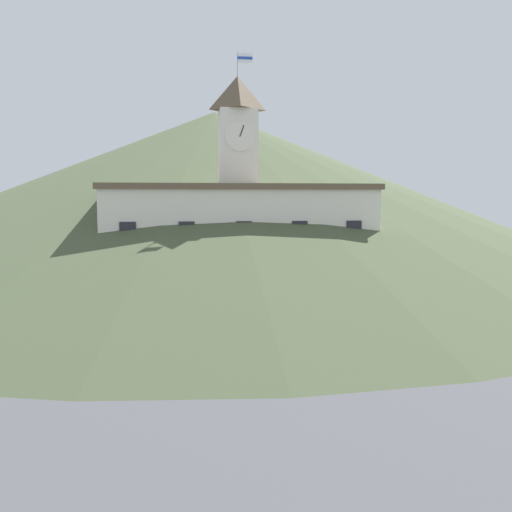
{
  "coord_description": "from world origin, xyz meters",
  "views": [
    {
      "loc": [
        -6.68,
        -39.65,
        11.77
      ],
      "look_at": [
        0.0,
        7.5,
        6.98
      ],
      "focal_mm": 40.0,
      "sensor_mm": 36.0,
      "label": 1
    }
  ],
  "objects_px": {
    "street_lamp_far_left": "(243,290)",
    "car_blue_van": "(385,321)",
    "car_white_taxi": "(299,327)",
    "car_silver_hatch": "(98,360)",
    "street_lamp_far_right": "(357,282)",
    "pedestrian": "(179,324)",
    "street_lamp_right": "(135,289)",
    "car_green_wagon": "(126,339)"
  },
  "relations": [
    {
      "from": "street_lamp_far_left",
      "to": "car_blue_van",
      "type": "bearing_deg",
      "value": -25.11
    },
    {
      "from": "car_white_taxi",
      "to": "street_lamp_far_left",
      "type": "bearing_deg",
      "value": 121.35
    },
    {
      "from": "car_silver_hatch",
      "to": "street_lamp_far_right",
      "type": "bearing_deg",
      "value": -152.61
    },
    {
      "from": "street_lamp_far_left",
      "to": "pedestrian",
      "type": "xyz_separation_m",
      "value": [
        -6.06,
        -3.75,
        -2.27
      ]
    },
    {
      "from": "car_silver_hatch",
      "to": "pedestrian",
      "type": "distance_m",
      "value": 11.33
    },
    {
      "from": "street_lamp_right",
      "to": "car_silver_hatch",
      "type": "distance_m",
      "value": 13.98
    },
    {
      "from": "street_lamp_far_left",
      "to": "car_blue_van",
      "type": "distance_m",
      "value": 13.51
    },
    {
      "from": "street_lamp_far_left",
      "to": "car_white_taxi",
      "type": "distance_m",
      "value": 7.5
    },
    {
      "from": "pedestrian",
      "to": "car_white_taxi",
      "type": "bearing_deg",
      "value": 61.6
    },
    {
      "from": "car_blue_van",
      "to": "street_lamp_far_right",
      "type": "bearing_deg",
      "value": 95.7
    },
    {
      "from": "street_lamp_far_right",
      "to": "car_blue_van",
      "type": "distance_m",
      "value": 6.34
    },
    {
      "from": "car_white_taxi",
      "to": "pedestrian",
      "type": "relative_size",
      "value": 2.78
    },
    {
      "from": "car_silver_hatch",
      "to": "car_green_wagon",
      "type": "height_order",
      "value": "car_green_wagon"
    },
    {
      "from": "car_blue_van",
      "to": "street_lamp_far_left",
      "type": "bearing_deg",
      "value": 152.06
    },
    {
      "from": "street_lamp_right",
      "to": "pedestrian",
      "type": "relative_size",
      "value": 2.8
    },
    {
      "from": "car_blue_van",
      "to": "car_white_taxi",
      "type": "xyz_separation_m",
      "value": [
        -7.86,
        -0.04,
        -0.27
      ]
    },
    {
      "from": "street_lamp_far_left",
      "to": "street_lamp_far_right",
      "type": "xyz_separation_m",
      "value": [
        11.22,
        0.0,
        0.51
      ]
    },
    {
      "from": "street_lamp_far_left",
      "to": "street_lamp_far_right",
      "type": "height_order",
      "value": "street_lamp_far_right"
    },
    {
      "from": "car_white_taxi",
      "to": "car_silver_hatch",
      "type": "bearing_deg",
      "value": -158.61
    },
    {
      "from": "street_lamp_right",
      "to": "pedestrian",
      "type": "height_order",
      "value": "street_lamp_right"
    },
    {
      "from": "car_green_wagon",
      "to": "car_blue_van",
      "type": "bearing_deg",
      "value": 3.25
    },
    {
      "from": "street_lamp_right",
      "to": "pedestrian",
      "type": "distance_m",
      "value": 6.0
    },
    {
      "from": "street_lamp_far_right",
      "to": "car_blue_van",
      "type": "bearing_deg",
      "value": -81.47
    },
    {
      "from": "street_lamp_right",
      "to": "street_lamp_far_left",
      "type": "bearing_deg",
      "value": 0.0
    },
    {
      "from": "street_lamp_far_right",
      "to": "car_white_taxi",
      "type": "xyz_separation_m",
      "value": [
        -7.01,
        -5.69,
        -2.99
      ]
    },
    {
      "from": "car_blue_van",
      "to": "car_white_taxi",
      "type": "distance_m",
      "value": 7.87
    },
    {
      "from": "street_lamp_right",
      "to": "car_silver_hatch",
      "type": "relative_size",
      "value": 1.17
    },
    {
      "from": "street_lamp_right",
      "to": "street_lamp_far_right",
      "type": "height_order",
      "value": "street_lamp_far_right"
    },
    {
      "from": "car_blue_van",
      "to": "car_silver_hatch",
      "type": "xyz_separation_m",
      "value": [
        -23.73,
        -7.95,
        -0.27
      ]
    },
    {
      "from": "street_lamp_far_right",
      "to": "pedestrian",
      "type": "bearing_deg",
      "value": -167.75
    },
    {
      "from": "car_blue_van",
      "to": "car_green_wagon",
      "type": "height_order",
      "value": "car_blue_van"
    },
    {
      "from": "car_blue_van",
      "to": "car_silver_hatch",
      "type": "height_order",
      "value": "car_blue_van"
    },
    {
      "from": "car_white_taxi",
      "to": "car_blue_van",
      "type": "bearing_deg",
      "value": -4.87
    },
    {
      "from": "pedestrian",
      "to": "car_blue_van",
      "type": "bearing_deg",
      "value": 66.3
    },
    {
      "from": "car_white_taxi",
      "to": "street_lamp_far_right",
      "type": "bearing_deg",
      "value": 33.93
    },
    {
      "from": "street_lamp_right",
      "to": "car_blue_van",
      "type": "bearing_deg",
      "value": -14.37
    },
    {
      "from": "car_blue_van",
      "to": "pedestrian",
      "type": "distance_m",
      "value": 18.24
    },
    {
      "from": "car_blue_van",
      "to": "car_green_wagon",
      "type": "distance_m",
      "value": 22.45
    },
    {
      "from": "street_lamp_far_right",
      "to": "car_white_taxi",
      "type": "height_order",
      "value": "street_lamp_far_right"
    },
    {
      "from": "street_lamp_right",
      "to": "car_blue_van",
      "type": "xyz_separation_m",
      "value": [
        22.09,
        -5.66,
        -2.46
      ]
    },
    {
      "from": "street_lamp_far_left",
      "to": "street_lamp_right",
      "type": "bearing_deg",
      "value": 180.0
    },
    {
      "from": "street_lamp_far_right",
      "to": "car_green_wagon",
      "type": "distance_m",
      "value": 23.09
    }
  ]
}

